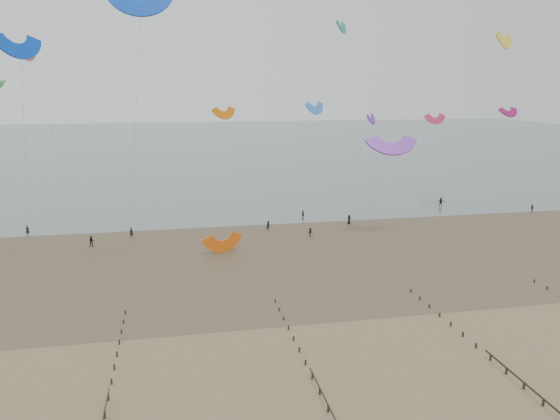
% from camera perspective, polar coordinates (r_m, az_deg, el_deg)
% --- Properties ---
extents(ground, '(500.00, 500.00, 0.00)m').
position_cam_1_polar(ground, '(57.29, -2.27, -14.46)').
color(ground, brown).
rests_on(ground, ground).
extents(sea_and_shore, '(500.00, 665.00, 0.03)m').
position_cam_1_polar(sea_and_shore, '(88.76, -8.34, -4.45)').
color(sea_and_shore, '#475654').
rests_on(sea_and_shore, ground).
extents(kitesurfer_lead, '(0.66, 0.45, 1.75)m').
position_cam_1_polar(kitesurfer_lead, '(99.99, -15.28, -2.27)').
color(kitesurfer_lead, black).
rests_on(kitesurfer_lead, ground).
extents(kitesurfers, '(101.03, 19.87, 1.86)m').
position_cam_1_polar(kitesurfers, '(106.28, 4.16, -0.93)').
color(kitesurfers, black).
rests_on(kitesurfers, ground).
extents(grounded_kite, '(7.13, 6.41, 3.23)m').
position_cam_1_polar(grounded_kite, '(88.79, -5.98, -4.38)').
color(grounded_kite, orange).
rests_on(grounded_kite, ground).
extents(kites_airborne, '(212.50, 107.20, 37.97)m').
position_cam_1_polar(kites_airborne, '(138.42, -14.00, 10.56)').
color(kites_airborne, '#CC431D').
rests_on(kites_airborne, ground).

